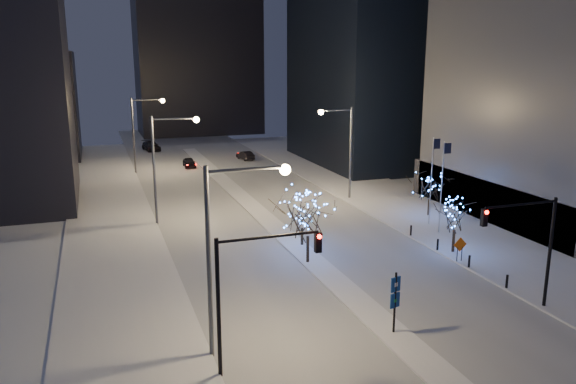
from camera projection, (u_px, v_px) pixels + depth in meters
name	position (u px, v px, depth m)	size (l,w,h in m)	color
ground	(402.00, 343.00, 30.30)	(160.00, 160.00, 0.00)	silver
road	(240.00, 196.00, 62.46)	(20.00, 130.00, 0.02)	silver
median	(253.00, 207.00, 57.85)	(2.00, 80.00, 0.15)	silver
east_sidewalk	(432.00, 219.00, 53.45)	(10.00, 90.00, 0.15)	silver
west_sidewalk	(116.00, 252.00, 44.19)	(8.00, 90.00, 0.15)	silver
filler_west_far	(14.00, 106.00, 84.47)	(18.00, 16.00, 16.00)	black
horizon_block	(196.00, 27.00, 111.89)	(24.00, 14.00, 42.00)	black
street_lamp_w_near	(229.00, 234.00, 27.78)	(4.40, 0.56, 10.00)	#595E66
street_lamp_w_mid	(165.00, 155.00, 50.75)	(4.40, 0.56, 10.00)	#595E66
street_lamp_w_far	(141.00, 125.00, 73.72)	(4.40, 0.56, 10.00)	#595E66
street_lamp_east	(343.00, 141.00, 59.59)	(3.90, 0.56, 10.00)	#595E66
traffic_signal_west	(250.00, 280.00, 26.50)	(5.26, 0.43, 7.00)	black
traffic_signal_east	(531.00, 237.00, 32.97)	(5.26, 0.43, 7.00)	black
flagpoles	(437.00, 177.00, 49.31)	(1.35, 2.60, 8.00)	silver
bollards	(453.00, 253.00, 42.61)	(0.16, 12.16, 0.90)	black
car_near	(189.00, 163.00, 79.18)	(1.54, 3.82, 1.30)	black
car_mid	(245.00, 155.00, 84.99)	(1.39, 3.99, 1.31)	black
car_far	(151.00, 146.00, 93.36)	(2.16, 5.32, 1.55)	black
holiday_tree_median_near	(308.00, 214.00, 41.11)	(4.87, 4.87, 5.83)	black
holiday_tree_median_far	(302.00, 212.00, 45.22)	(4.52, 4.52, 4.33)	black
holiday_tree_plaza_near	(455.00, 216.00, 43.50)	(4.04, 4.04, 4.37)	black
holiday_tree_plaza_far	(430.00, 185.00, 53.83)	(4.90, 4.90, 4.68)	black
wayfinding_sign	(395.00, 297.00, 30.71)	(0.65, 0.26, 3.66)	black
construction_sign	(460.00, 247.00, 41.85)	(1.13, 0.06, 1.87)	black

